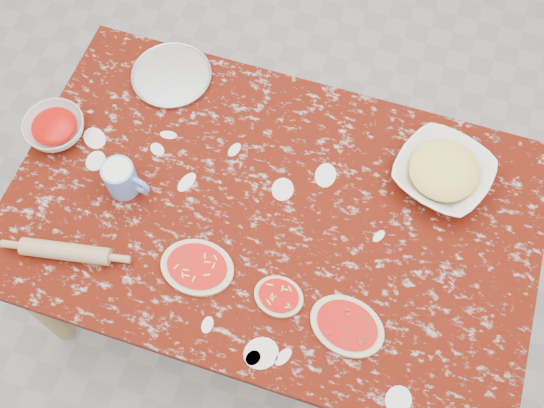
{
  "coord_description": "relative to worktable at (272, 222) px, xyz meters",
  "views": [
    {
      "loc": [
        0.25,
        -0.78,
        2.5
      ],
      "look_at": [
        0.0,
        0.0,
        0.8
      ],
      "focal_mm": 42.14,
      "sensor_mm": 36.0,
      "label": 1
    }
  ],
  "objects": [
    {
      "name": "ground",
      "position": [
        0.0,
        0.0,
        -0.67
      ],
      "size": [
        4.0,
        4.0,
        0.0
      ],
      "primitive_type": "plane",
      "color": "gray"
    },
    {
      "name": "pizza_tray",
      "position": [
        -0.48,
        0.37,
        0.09
      ],
      "size": [
        0.34,
        0.34,
        0.01
      ],
      "primitive_type": "cylinder",
      "rotation": [
        0.0,
        0.0,
        0.37
      ],
      "color": "#B2B2B7",
      "rests_on": "worktable"
    },
    {
      "name": "sauce_bowl",
      "position": [
        -0.74,
        0.05,
        0.11
      ],
      "size": [
        0.2,
        0.2,
        0.06
      ],
      "primitive_type": "imported",
      "rotation": [
        0.0,
        0.0,
        -0.02
      ],
      "color": "white",
      "rests_on": "worktable"
    },
    {
      "name": "rolling_pin",
      "position": [
        -0.52,
        -0.32,
        0.11
      ],
      "size": [
        0.27,
        0.1,
        0.05
      ],
      "primitive_type": "cylinder",
      "rotation": [
        0.0,
        1.57,
        0.18
      ],
      "color": "tan",
      "rests_on": "worktable"
    },
    {
      "name": "pizza_right",
      "position": [
        0.31,
        -0.27,
        0.09
      ],
      "size": [
        0.24,
        0.2,
        0.02
      ],
      "color": "beige",
      "rests_on": "worktable"
    },
    {
      "name": "flour_mug",
      "position": [
        -0.45,
        -0.06,
        0.14
      ],
      "size": [
        0.15,
        0.1,
        0.11
      ],
      "color": "#6089D8",
      "rests_on": "worktable"
    },
    {
      "name": "pizza_left",
      "position": [
        -0.15,
        -0.24,
        0.09
      ],
      "size": [
        0.22,
        0.17,
        0.02
      ],
      "color": "beige",
      "rests_on": "worktable"
    },
    {
      "name": "cheese_bowl",
      "position": [
        0.46,
        0.27,
        0.12
      ],
      "size": [
        0.36,
        0.36,
        0.07
      ],
      "primitive_type": "imported",
      "rotation": [
        0.0,
        0.0,
        -0.31
      ],
      "color": "white",
      "rests_on": "worktable"
    },
    {
      "name": "worktable",
      "position": [
        0.0,
        0.0,
        0.0
      ],
      "size": [
        1.6,
        1.0,
        0.75
      ],
      "color": "#410D05",
      "rests_on": "ground"
    },
    {
      "name": "pizza_mid",
      "position": [
        0.1,
        -0.25,
        0.09
      ],
      "size": [
        0.15,
        0.13,
        0.02
      ],
      "color": "beige",
      "rests_on": "worktable"
    }
  ]
}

